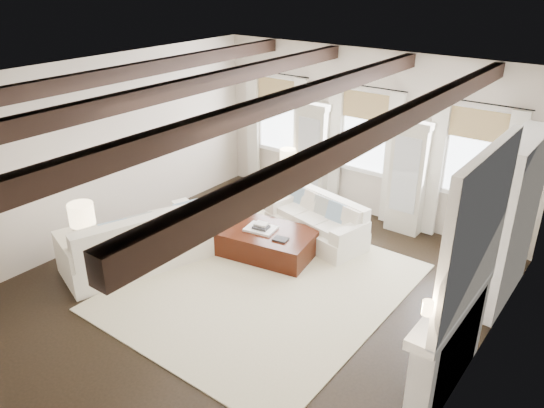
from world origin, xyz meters
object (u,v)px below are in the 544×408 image
Objects in this scene: sofa_left at (138,244)px; side_table_front at (89,259)px; sofa_back at (318,223)px; side_table_back at (288,188)px; ottoman at (266,242)px.

side_table_front is at bearing -120.79° from sofa_left.
sofa_back is 1.76m from side_table_back.
ottoman is at bearing 48.54° from sofa_left.
side_table_back reaches higher than ottoman.
sofa_left is at bearing 59.21° from side_table_front.
side_table_back is (0.82, 4.29, -0.02)m from side_table_front.
side_table_front is (-2.24, -3.24, -0.03)m from sofa_back.
sofa_back is at bearing 55.33° from side_table_front.
sofa_left reaches higher than side_table_back.
side_table_back is (0.42, 3.62, -0.13)m from sofa_left.
sofa_back is at bearing -36.40° from side_table_back.
side_table_back is at bearing 79.13° from side_table_front.
side_table_front reaches higher than ottoman.
ottoman is at bearing -64.12° from side_table_back.
side_table_front is 1.06× the size of side_table_back.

